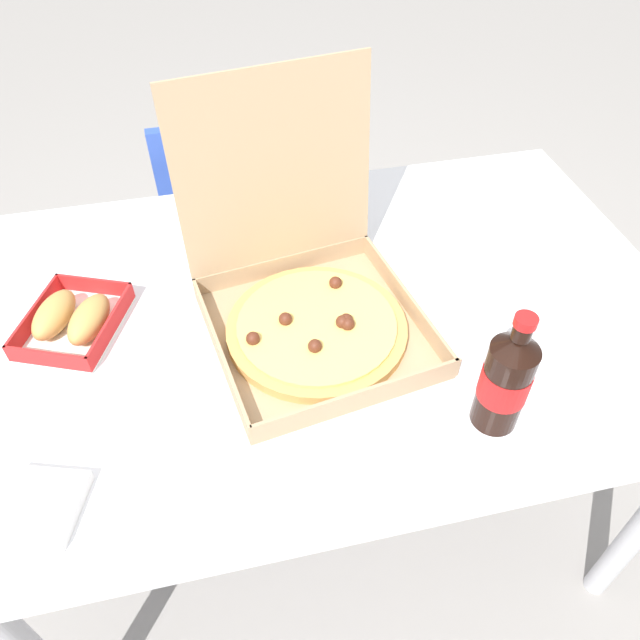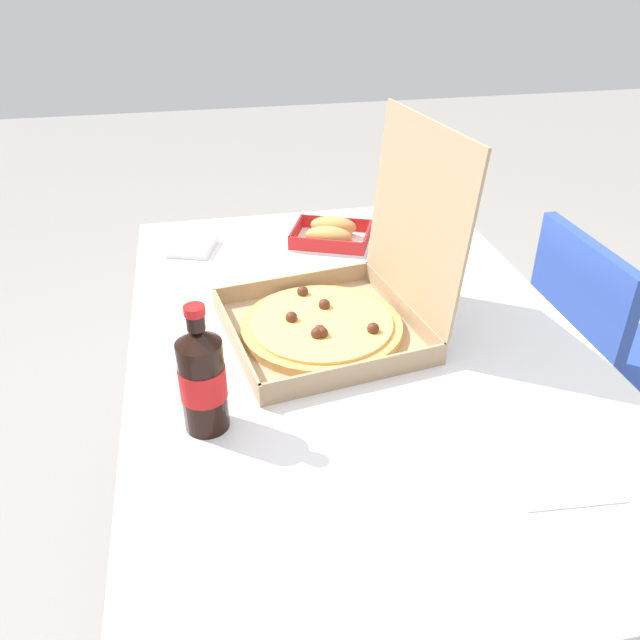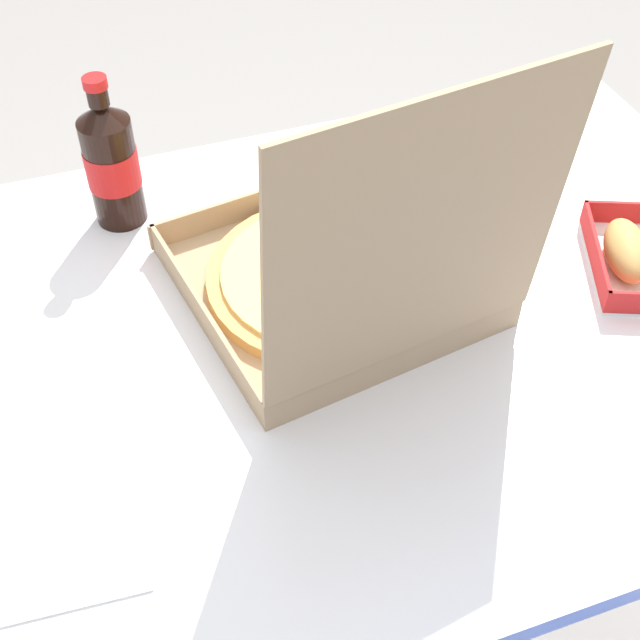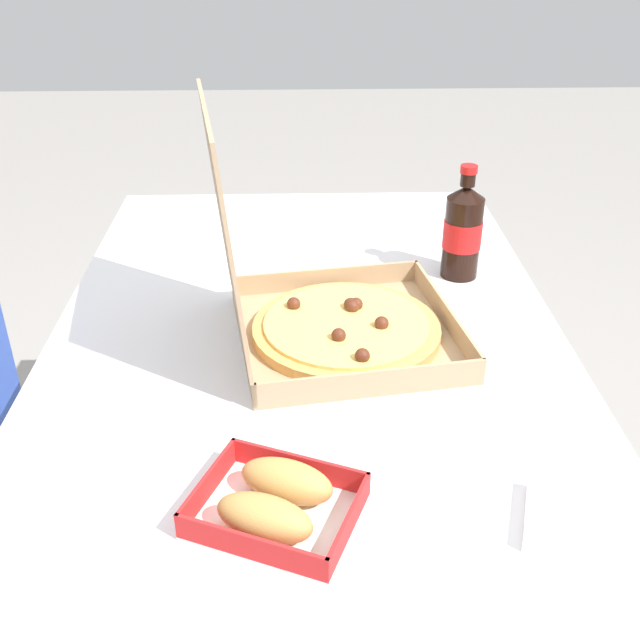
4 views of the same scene
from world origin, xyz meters
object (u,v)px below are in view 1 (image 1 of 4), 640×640
object	(u,v)px
paper_menu	(470,217)
napkin_pile	(40,506)
bread_side_box	(72,319)
chair	(231,217)
pizza_box_open	(310,301)
cola_bottle	(506,380)

from	to	relation	value
paper_menu	napkin_pile	xyz separation A→B (m)	(-0.85, -0.51, 0.01)
bread_side_box	paper_menu	distance (m)	0.84
chair	bread_side_box	size ratio (longest dim) A/B	3.56
pizza_box_open	cola_bottle	bearing A→B (deg)	-48.82
pizza_box_open	cola_bottle	xyz separation A→B (m)	(0.24, -0.27, 0.04)
pizza_box_open	paper_menu	world-z (taller)	pizza_box_open
chair	pizza_box_open	size ratio (longest dim) A/B	1.88
cola_bottle	chair	bearing A→B (deg)	108.21
chair	pizza_box_open	bearing A→B (deg)	-83.12
pizza_box_open	paper_menu	distance (m)	0.48
cola_bottle	napkin_pile	bearing A→B (deg)	-179.45
cola_bottle	napkin_pile	xyz separation A→B (m)	(-0.68, -0.01, -0.08)
chair	bread_side_box	bearing A→B (deg)	-117.43
bread_side_box	napkin_pile	bearing A→B (deg)	-94.36
chair	cola_bottle	distance (m)	1.09
napkin_pile	cola_bottle	bearing A→B (deg)	0.55
paper_menu	napkin_pile	world-z (taller)	napkin_pile
chair	cola_bottle	bearing A→B (deg)	-71.79
paper_menu	napkin_pile	bearing A→B (deg)	-144.71
bread_side_box	pizza_box_open	bearing A→B (deg)	-10.34
bread_side_box	napkin_pile	size ratio (longest dim) A/B	2.12
cola_bottle	paper_menu	xyz separation A→B (m)	(0.17, 0.51, -0.09)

